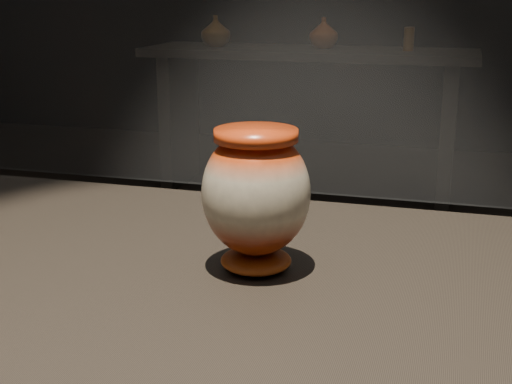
% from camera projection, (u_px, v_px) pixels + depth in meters
% --- Properties ---
extents(main_vase, '(0.17, 0.17, 0.19)m').
position_uv_depth(main_vase, '(256.00, 195.00, 0.93)').
color(main_vase, maroon).
rests_on(main_vase, display_plinth).
extents(back_shelf, '(2.00, 0.60, 0.90)m').
position_uv_depth(back_shelf, '(308.00, 92.00, 4.37)').
color(back_shelf, black).
rests_on(back_shelf, ground).
extents(back_vase_left, '(0.23, 0.23, 0.19)m').
position_uv_depth(back_vase_left, '(216.00, 31.00, 4.39)').
color(back_vase_left, '#875B13').
rests_on(back_vase_left, back_shelf).
extents(back_vase_mid, '(0.18, 0.18, 0.18)m').
position_uv_depth(back_vase_mid, '(324.00, 33.00, 4.30)').
color(back_vase_mid, maroon).
rests_on(back_vase_mid, back_shelf).
extents(back_vase_right, '(0.06, 0.06, 0.14)m').
position_uv_depth(back_vase_right, '(409.00, 39.00, 4.12)').
color(back_vase_right, '#875B13').
rests_on(back_vase_right, back_shelf).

